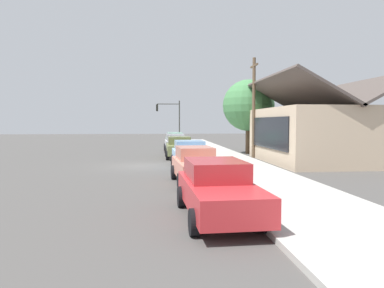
# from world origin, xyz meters

# --- Properties ---
(ground_plane) EXTENTS (120.00, 120.00, 0.00)m
(ground_plane) POSITION_xyz_m (0.00, 0.00, 0.00)
(ground_plane) COLOR #4C4947
(sidewalk_curb) EXTENTS (60.00, 4.20, 0.16)m
(sidewalk_curb) POSITION_xyz_m (0.00, 5.60, 0.08)
(sidewalk_curb) COLOR #B2AFA8
(sidewalk_curb) RESTS_ON ground
(car_seafoam) EXTENTS (4.79, 2.06, 1.59)m
(car_seafoam) POSITION_xyz_m (-16.21, 2.88, 0.81)
(car_seafoam) COLOR #9ED1BC
(car_seafoam) RESTS_ON ground
(car_silver) EXTENTS (4.46, 2.05, 1.59)m
(car_silver) POSITION_xyz_m (-10.53, 2.63, 0.81)
(car_silver) COLOR silver
(car_silver) RESTS_ON ground
(car_olive) EXTENTS (4.32, 2.10, 1.59)m
(car_olive) POSITION_xyz_m (-4.61, 2.61, 0.81)
(car_olive) COLOR olive
(car_olive) RESTS_ON ground
(car_skyblue) EXTENTS (4.41, 2.15, 1.59)m
(car_skyblue) POSITION_xyz_m (1.22, 2.86, 0.81)
(car_skyblue) COLOR #8CB7E0
(car_skyblue) RESTS_ON ground
(car_coral) EXTENTS (4.40, 2.11, 1.59)m
(car_coral) POSITION_xyz_m (6.57, 2.62, 0.81)
(car_coral) COLOR #EA8C75
(car_coral) RESTS_ON ground
(car_cherry) EXTENTS (4.77, 2.14, 1.59)m
(car_cherry) POSITION_xyz_m (12.27, 2.62, 0.82)
(car_cherry) COLOR red
(car_cherry) RESTS_ON ground
(storefront_building) EXTENTS (10.08, 7.69, 5.73)m
(storefront_building) POSITION_xyz_m (-1.01, 11.98, 1.97)
(storefront_building) COLOR #CCB293
(storefront_building) RESTS_ON ground
(shade_tree) EXTENTS (4.35, 4.35, 6.29)m
(shade_tree) POSITION_xyz_m (-7.67, 8.68, 4.09)
(shade_tree) COLOR brown
(shade_tree) RESTS_ON ground
(traffic_light_main) EXTENTS (0.37, 2.79, 5.20)m
(traffic_light_main) POSITION_xyz_m (-19.89, 2.54, 3.49)
(traffic_light_main) COLOR #383833
(traffic_light_main) RESTS_ON ground
(utility_pole_wooden) EXTENTS (1.80, 0.24, 7.50)m
(utility_pole_wooden) POSITION_xyz_m (-4.28, 8.20, 3.93)
(utility_pole_wooden) COLOR brown
(utility_pole_wooden) RESTS_ON ground
(fire_hydrant_red) EXTENTS (0.22, 0.22, 0.71)m
(fire_hydrant_red) POSITION_xyz_m (-8.39, 4.20, 0.50)
(fire_hydrant_red) COLOR red
(fire_hydrant_red) RESTS_ON sidewalk_curb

